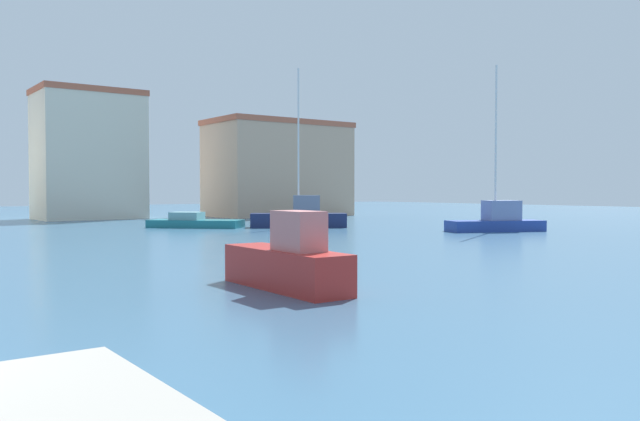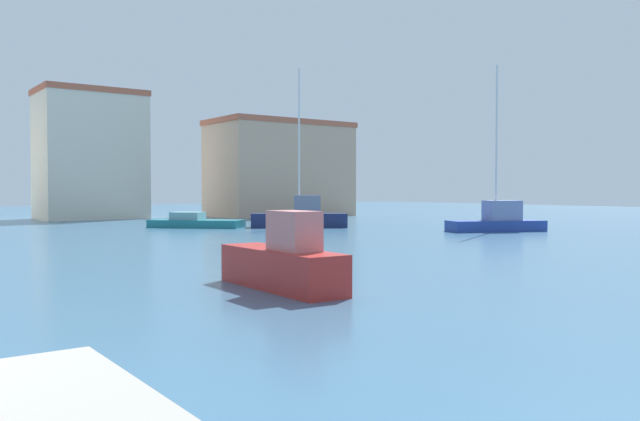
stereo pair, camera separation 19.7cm
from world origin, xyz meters
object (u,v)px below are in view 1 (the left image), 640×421
sailboat_blue_far_left (497,220)px  motorboat_teal_outer_mooring (194,222)px  motorboat_red_inner_mooring (287,263)px  sailboat_navy_distant_east (300,216)px

sailboat_blue_far_left → motorboat_teal_outer_mooring: 19.38m
motorboat_red_inner_mooring → motorboat_teal_outer_mooring: bearing=69.5°
sailboat_navy_distant_east → motorboat_red_inner_mooring: bearing=-125.1°
sailboat_navy_distant_east → motorboat_red_inner_mooring: 26.76m
sailboat_navy_distant_east → motorboat_red_inner_mooring: (-15.39, -21.89, -0.07)m
sailboat_blue_far_left → sailboat_navy_distant_east: (-7.27, 10.32, 0.05)m
sailboat_blue_far_left → motorboat_red_inner_mooring: (-22.66, -11.57, -0.02)m
motorboat_red_inner_mooring → motorboat_teal_outer_mooring: 27.72m
sailboat_blue_far_left → motorboat_red_inner_mooring: 25.44m
motorboat_teal_outer_mooring → sailboat_navy_distant_east: bearing=-35.6°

